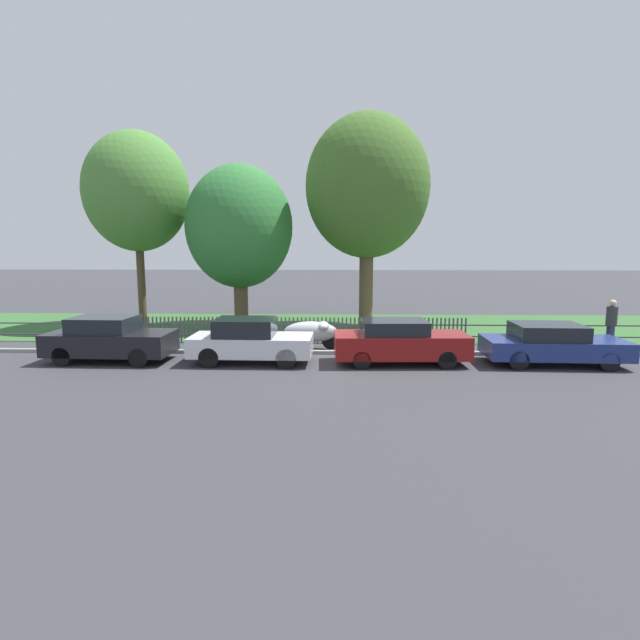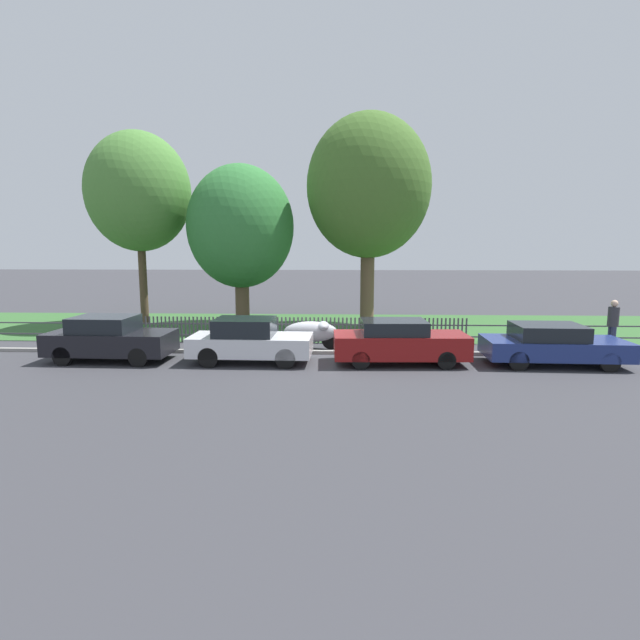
{
  "view_description": "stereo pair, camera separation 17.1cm",
  "coord_description": "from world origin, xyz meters",
  "px_view_note": "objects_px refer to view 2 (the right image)",
  "views": [
    {
      "loc": [
        1.18,
        -16.85,
        3.73
      ],
      "look_at": [
        0.67,
        0.72,
        1.1
      ],
      "focal_mm": 28.0,
      "sensor_mm": 36.0,
      "label": 1
    },
    {
      "loc": [
        1.36,
        -16.84,
        3.73
      ],
      "look_at": [
        0.67,
        0.72,
        1.1
      ],
      "focal_mm": 28.0,
      "sensor_mm": 36.0,
      "label": 2
    }
  ],
  "objects_px": {
    "parked_car_navy_estate": "(399,342)",
    "covered_motorcycle": "(312,332)",
    "tree_nearest_kerb": "(139,192)",
    "tree_mid_park": "(369,187)",
    "parked_car_black_saloon": "(250,340)",
    "tree_behind_motorcycle": "(241,227)",
    "pedestrian_near_fence": "(613,322)",
    "parked_car_red_compact": "(552,344)",
    "parked_car_silver_hatchback": "(110,338)"
  },
  "relations": [
    {
      "from": "tree_behind_motorcycle",
      "to": "covered_motorcycle",
      "type": "bearing_deg",
      "value": -56.0
    },
    {
      "from": "pedestrian_near_fence",
      "to": "tree_mid_park",
      "type": "bearing_deg",
      "value": 64.9
    },
    {
      "from": "covered_motorcycle",
      "to": "parked_car_navy_estate",
      "type": "bearing_deg",
      "value": -38.01
    },
    {
      "from": "parked_car_navy_estate",
      "to": "covered_motorcycle",
      "type": "relative_size",
      "value": 2.01
    },
    {
      "from": "tree_nearest_kerb",
      "to": "tree_mid_park",
      "type": "xyz_separation_m",
      "value": [
        10.58,
        -0.41,
        0.14
      ]
    },
    {
      "from": "parked_car_navy_estate",
      "to": "tree_mid_park",
      "type": "relative_size",
      "value": 0.45
    },
    {
      "from": "covered_motorcycle",
      "to": "tree_nearest_kerb",
      "type": "height_order",
      "value": "tree_nearest_kerb"
    },
    {
      "from": "parked_car_silver_hatchback",
      "to": "covered_motorcycle",
      "type": "relative_size",
      "value": 1.89
    },
    {
      "from": "parked_car_silver_hatchback",
      "to": "parked_car_navy_estate",
      "type": "relative_size",
      "value": 0.94
    },
    {
      "from": "parked_car_navy_estate",
      "to": "tree_behind_motorcycle",
      "type": "distance_m",
      "value": 10.51
    },
    {
      "from": "parked_car_black_saloon",
      "to": "pedestrian_near_fence",
      "type": "distance_m",
      "value": 12.78
    },
    {
      "from": "tree_mid_park",
      "to": "pedestrian_near_fence",
      "type": "height_order",
      "value": "tree_mid_park"
    },
    {
      "from": "parked_car_black_saloon",
      "to": "tree_mid_park",
      "type": "bearing_deg",
      "value": 61.7
    },
    {
      "from": "parked_car_black_saloon",
      "to": "tree_behind_motorcycle",
      "type": "xyz_separation_m",
      "value": [
        -1.67,
        7.42,
        3.83
      ]
    },
    {
      "from": "parked_car_black_saloon",
      "to": "covered_motorcycle",
      "type": "relative_size",
      "value": 1.85
    },
    {
      "from": "parked_car_silver_hatchback",
      "to": "tree_mid_park",
      "type": "relative_size",
      "value": 0.42
    },
    {
      "from": "parked_car_navy_estate",
      "to": "covered_motorcycle",
      "type": "xyz_separation_m",
      "value": [
        -2.88,
        2.12,
        -0.07
      ]
    },
    {
      "from": "parked_car_navy_estate",
      "to": "pedestrian_near_fence",
      "type": "height_order",
      "value": "pedestrian_near_fence"
    },
    {
      "from": "parked_car_red_compact",
      "to": "covered_motorcycle",
      "type": "bearing_deg",
      "value": 166.44
    },
    {
      "from": "parked_car_red_compact",
      "to": "pedestrian_near_fence",
      "type": "xyz_separation_m",
      "value": [
        3.01,
        2.22,
        0.37
      ]
    },
    {
      "from": "tree_mid_park",
      "to": "parked_car_navy_estate",
      "type": "bearing_deg",
      "value": -85.11
    },
    {
      "from": "parked_car_black_saloon",
      "to": "parked_car_navy_estate",
      "type": "relative_size",
      "value": 0.92
    },
    {
      "from": "tree_nearest_kerb",
      "to": "tree_behind_motorcycle",
      "type": "bearing_deg",
      "value": -3.63
    },
    {
      "from": "parked_car_black_saloon",
      "to": "parked_car_navy_estate",
      "type": "height_order",
      "value": "parked_car_black_saloon"
    },
    {
      "from": "parked_car_navy_estate",
      "to": "parked_car_red_compact",
      "type": "distance_m",
      "value": 4.8
    },
    {
      "from": "parked_car_silver_hatchback",
      "to": "covered_motorcycle",
      "type": "bearing_deg",
      "value": 19.43
    },
    {
      "from": "tree_nearest_kerb",
      "to": "tree_mid_park",
      "type": "relative_size",
      "value": 0.94
    },
    {
      "from": "parked_car_black_saloon",
      "to": "parked_car_red_compact",
      "type": "relative_size",
      "value": 0.9
    },
    {
      "from": "pedestrian_near_fence",
      "to": "covered_motorcycle",
      "type": "bearing_deg",
      "value": 96.37
    },
    {
      "from": "tree_behind_motorcycle",
      "to": "parked_car_black_saloon",
      "type": "bearing_deg",
      "value": -77.34
    },
    {
      "from": "tree_nearest_kerb",
      "to": "tree_mid_park",
      "type": "distance_m",
      "value": 10.59
    },
    {
      "from": "parked_car_black_saloon",
      "to": "tree_mid_park",
      "type": "relative_size",
      "value": 0.41
    },
    {
      "from": "parked_car_black_saloon",
      "to": "parked_car_navy_estate",
      "type": "distance_m",
      "value": 4.76
    },
    {
      "from": "covered_motorcycle",
      "to": "parked_car_red_compact",
      "type": "bearing_deg",
      "value": -17.02
    },
    {
      "from": "tree_nearest_kerb",
      "to": "pedestrian_near_fence",
      "type": "height_order",
      "value": "tree_nearest_kerb"
    },
    {
      "from": "parked_car_red_compact",
      "to": "tree_nearest_kerb",
      "type": "bearing_deg",
      "value": 156.19
    },
    {
      "from": "tree_mid_park",
      "to": "tree_behind_motorcycle",
      "type": "bearing_deg",
      "value": 178.99
    },
    {
      "from": "tree_mid_park",
      "to": "parked_car_silver_hatchback",
      "type": "bearing_deg",
      "value": -140.4
    },
    {
      "from": "parked_car_red_compact",
      "to": "tree_nearest_kerb",
      "type": "relative_size",
      "value": 0.48
    },
    {
      "from": "parked_car_red_compact",
      "to": "tree_behind_motorcycle",
      "type": "height_order",
      "value": "tree_behind_motorcycle"
    },
    {
      "from": "covered_motorcycle",
      "to": "tree_nearest_kerb",
      "type": "distance_m",
      "value": 11.43
    },
    {
      "from": "tree_behind_motorcycle",
      "to": "pedestrian_near_fence",
      "type": "distance_m",
      "value": 15.54
    },
    {
      "from": "parked_car_black_saloon",
      "to": "tree_nearest_kerb",
      "type": "height_order",
      "value": "tree_nearest_kerb"
    },
    {
      "from": "tree_nearest_kerb",
      "to": "pedestrian_near_fence",
      "type": "distance_m",
      "value": 20.44
    },
    {
      "from": "tree_nearest_kerb",
      "to": "tree_behind_motorcycle",
      "type": "distance_m",
      "value": 5.05
    },
    {
      "from": "covered_motorcycle",
      "to": "tree_behind_motorcycle",
      "type": "height_order",
      "value": "tree_behind_motorcycle"
    },
    {
      "from": "tree_mid_park",
      "to": "pedestrian_near_fence",
      "type": "distance_m",
      "value": 11.15
    },
    {
      "from": "parked_car_navy_estate",
      "to": "pedestrian_near_fence",
      "type": "relative_size",
      "value": 2.32
    },
    {
      "from": "parked_car_black_saloon",
      "to": "tree_behind_motorcycle",
      "type": "relative_size",
      "value": 0.53
    },
    {
      "from": "parked_car_navy_estate",
      "to": "parked_car_red_compact",
      "type": "bearing_deg",
      "value": -1.87
    }
  ]
}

